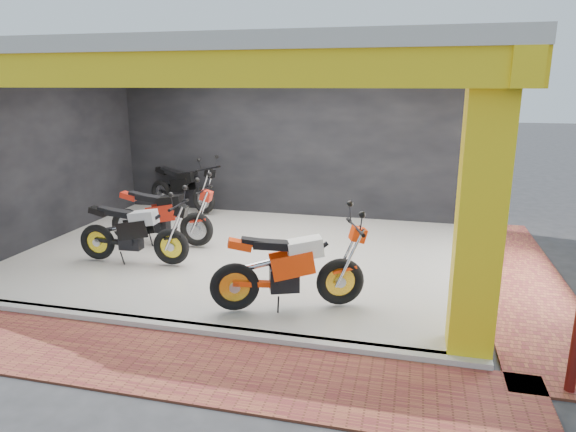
# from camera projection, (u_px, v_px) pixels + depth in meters

# --- Properties ---
(ground) EXTENTS (80.00, 80.00, 0.00)m
(ground) POSITION_uv_depth(u_px,v_px,m) (201.00, 299.00, 7.73)
(ground) COLOR #2D2D30
(ground) RESTS_ON ground
(showroom_floor) EXTENTS (8.00, 6.00, 0.10)m
(showroom_floor) POSITION_uv_depth(u_px,v_px,m) (244.00, 254.00, 9.59)
(showroom_floor) COLOR white
(showroom_floor) RESTS_ON ground
(showroom_ceiling) EXTENTS (8.40, 6.40, 0.20)m
(showroom_ceiling) POSITION_uv_depth(u_px,v_px,m) (239.00, 56.00, 8.71)
(showroom_ceiling) COLOR beige
(showroom_ceiling) RESTS_ON corner_column
(back_wall) EXTENTS (8.20, 0.20, 3.50)m
(back_wall) POSITION_uv_depth(u_px,v_px,m) (285.00, 145.00, 12.08)
(back_wall) COLOR black
(back_wall) RESTS_ON ground
(left_wall) EXTENTS (0.20, 6.20, 3.50)m
(left_wall) POSITION_uv_depth(u_px,v_px,m) (45.00, 156.00, 10.13)
(left_wall) COLOR black
(left_wall) RESTS_ON ground
(corner_column) EXTENTS (0.50, 0.50, 3.50)m
(corner_column) POSITION_uv_depth(u_px,v_px,m) (480.00, 213.00, 5.71)
(corner_column) COLOR yellow
(corner_column) RESTS_ON ground
(header_beam_front) EXTENTS (8.40, 0.30, 0.40)m
(header_beam_front) POSITION_uv_depth(u_px,v_px,m) (155.00, 70.00, 5.96)
(header_beam_front) COLOR yellow
(header_beam_front) RESTS_ON corner_column
(header_beam_right) EXTENTS (0.30, 6.40, 0.40)m
(header_beam_right) POSITION_uv_depth(u_px,v_px,m) (487.00, 73.00, 7.84)
(header_beam_right) COLOR yellow
(header_beam_right) RESTS_ON corner_column
(floor_kerb) EXTENTS (8.00, 0.20, 0.10)m
(floor_kerb) POSITION_uv_depth(u_px,v_px,m) (170.00, 326.00, 6.76)
(floor_kerb) COLOR white
(floor_kerb) RESTS_ON ground
(paver_front) EXTENTS (9.00, 1.40, 0.03)m
(paver_front) POSITION_uv_depth(u_px,v_px,m) (140.00, 358.00, 6.03)
(paver_front) COLOR #964A31
(paver_front) RESTS_ON ground
(paver_right) EXTENTS (1.40, 7.00, 0.03)m
(paver_right) POSITION_uv_depth(u_px,v_px,m) (519.00, 279.00, 8.48)
(paver_right) COLOR #964A31
(paver_right) RESTS_ON ground
(moto_hero) EXTENTS (2.42, 1.61, 1.39)m
(moto_hero) POSITION_uv_depth(u_px,v_px,m) (341.00, 259.00, 7.08)
(moto_hero) COLOR #FF3D0A
(moto_hero) RESTS_ON showroom_floor
(moto_row_a) EXTENTS (2.17, 0.90, 1.31)m
(moto_row_a) POSITION_uv_depth(u_px,v_px,m) (170.00, 229.00, 8.69)
(moto_row_a) COLOR black
(moto_row_a) RESTS_ON showroom_floor
(moto_row_b) EXTENTS (2.24, 0.89, 1.36)m
(moto_row_b) POSITION_uv_depth(u_px,v_px,m) (196.00, 213.00, 9.68)
(moto_row_b) COLOR red
(moto_row_b) RESTS_ON showroom_floor
(moto_row_d) EXTENTS (2.36, 1.50, 1.35)m
(moto_row_d) POSITION_uv_depth(u_px,v_px,m) (203.00, 187.00, 12.17)
(moto_row_d) COLOR black
(moto_row_d) RESTS_ON showroom_floor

